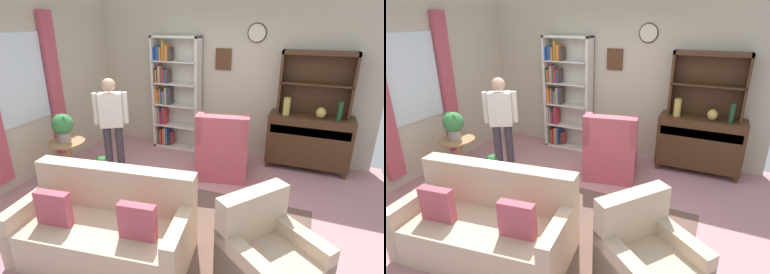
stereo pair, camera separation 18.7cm
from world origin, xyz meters
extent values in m
cube|color=#B27A7F|center=(0.00, 0.00, -0.01)|extent=(5.40, 4.60, 0.02)
cube|color=#BCB299|center=(0.00, 2.13, 1.40)|extent=(5.00, 0.06, 2.80)
cylinder|color=beige|center=(0.49, 2.08, 2.16)|extent=(0.28, 0.03, 0.28)
torus|color=#382314|center=(0.49, 2.08, 2.16)|extent=(0.31, 0.02, 0.31)
cube|color=#4C2D19|center=(-0.06, 2.08, 1.72)|extent=(0.28, 0.03, 0.36)
cube|color=#BCB299|center=(-2.53, 0.00, 1.40)|extent=(0.06, 4.20, 2.80)
cube|color=silver|center=(-2.49, -0.02, 1.55)|extent=(0.02, 0.90, 1.30)
cube|color=#B24756|center=(-2.44, 0.56, 1.35)|extent=(0.08, 0.24, 2.30)
cube|color=brown|center=(0.20, -0.30, 0.00)|extent=(2.93, 1.67, 0.01)
cube|color=silver|center=(-1.33, 1.93, 1.05)|extent=(0.04, 0.30, 2.10)
cube|color=silver|center=(-0.47, 1.93, 1.05)|extent=(0.04, 0.30, 2.10)
cube|color=silver|center=(-0.90, 1.93, 2.08)|extent=(0.90, 0.30, 0.04)
cube|color=silver|center=(-0.90, 1.93, 0.02)|extent=(0.90, 0.30, 0.04)
cube|color=silver|center=(-0.90, 2.07, 1.05)|extent=(0.90, 0.01, 2.10)
cube|color=silver|center=(-0.90, 1.93, 0.44)|extent=(0.86, 0.30, 0.02)
cube|color=gray|center=(-1.29, 1.91, 0.20)|extent=(0.03, 0.22, 0.30)
cube|color=#337247|center=(-1.26, 1.91, 0.17)|extent=(0.04, 0.17, 0.23)
cube|color=#B22D33|center=(-1.21, 1.91, 0.19)|extent=(0.04, 0.24, 0.29)
cube|color=#CC7233|center=(-1.16, 1.91, 0.21)|extent=(0.04, 0.18, 0.32)
cube|color=gray|center=(-1.12, 1.91, 0.21)|extent=(0.04, 0.23, 0.33)
cube|color=#284C8C|center=(-1.07, 1.91, 0.22)|extent=(0.03, 0.22, 0.34)
cube|color=#3F3833|center=(-1.03, 1.91, 0.17)|extent=(0.04, 0.13, 0.23)
cube|color=#B22D33|center=(-0.99, 1.91, 0.18)|extent=(0.03, 0.10, 0.26)
cube|color=silver|center=(-0.90, 1.93, 0.85)|extent=(0.86, 0.30, 0.02)
cube|color=gray|center=(-1.29, 1.91, 0.62)|extent=(0.04, 0.22, 0.33)
cube|color=gray|center=(-1.25, 1.91, 0.61)|extent=(0.02, 0.19, 0.30)
cube|color=#B22D33|center=(-1.21, 1.91, 0.57)|extent=(0.03, 0.17, 0.23)
cube|color=#723F7F|center=(-1.18, 1.91, 0.61)|extent=(0.04, 0.11, 0.32)
cube|color=#B22D33|center=(-1.13, 1.91, 0.62)|extent=(0.03, 0.17, 0.34)
cube|color=silver|center=(-0.90, 1.93, 1.25)|extent=(0.86, 0.30, 0.02)
cube|color=#CC7233|center=(-1.29, 1.91, 1.00)|extent=(0.04, 0.17, 0.29)
cube|color=#CC7233|center=(-1.25, 1.91, 0.98)|extent=(0.02, 0.22, 0.24)
cube|color=#CC7233|center=(-1.22, 1.91, 1.00)|extent=(0.02, 0.16, 0.29)
cube|color=#284C8C|center=(-1.19, 1.91, 0.98)|extent=(0.04, 0.16, 0.25)
cube|color=gold|center=(-1.15, 1.91, 0.98)|extent=(0.02, 0.17, 0.24)
cube|color=#723F7F|center=(-1.12, 1.91, 0.99)|extent=(0.02, 0.17, 0.27)
cube|color=gray|center=(-1.08, 1.91, 1.02)|extent=(0.04, 0.21, 0.32)
cube|color=#284C8C|center=(-1.04, 1.91, 1.01)|extent=(0.03, 0.15, 0.31)
cube|color=#3F3833|center=(-1.01, 1.91, 1.02)|extent=(0.02, 0.17, 0.32)
cube|color=silver|center=(-0.90, 1.93, 1.66)|extent=(0.86, 0.30, 0.02)
cube|color=#3F3833|center=(-1.29, 1.91, 1.40)|extent=(0.03, 0.23, 0.27)
cube|color=#CC7233|center=(-1.26, 1.91, 1.38)|extent=(0.03, 0.22, 0.23)
cube|color=#B22D33|center=(-1.24, 1.91, 1.42)|extent=(0.02, 0.10, 0.32)
cube|color=gray|center=(-1.20, 1.91, 1.41)|extent=(0.04, 0.22, 0.30)
cube|color=#B22D33|center=(-1.15, 1.91, 1.39)|extent=(0.04, 0.11, 0.26)
cube|color=#284C8C|center=(-1.11, 1.91, 1.37)|extent=(0.03, 0.12, 0.22)
cube|color=gray|center=(-1.07, 1.91, 1.38)|extent=(0.03, 0.11, 0.24)
cube|color=#3F3833|center=(-1.04, 1.91, 1.39)|extent=(0.03, 0.19, 0.26)
cube|color=#284C8C|center=(-1.30, 1.91, 1.78)|extent=(0.02, 0.23, 0.23)
cube|color=#284C8C|center=(-1.26, 1.91, 1.79)|extent=(0.04, 0.14, 0.25)
cube|color=#284C8C|center=(-1.21, 1.91, 1.79)|extent=(0.04, 0.18, 0.24)
cube|color=#CC7233|center=(-1.17, 1.91, 1.78)|extent=(0.03, 0.18, 0.23)
cube|color=gold|center=(-1.13, 1.91, 1.83)|extent=(0.04, 0.12, 0.34)
cube|color=#CC7233|center=(-1.08, 1.91, 1.81)|extent=(0.04, 0.13, 0.28)
cube|color=#CC7233|center=(-1.03, 1.91, 1.80)|extent=(0.04, 0.23, 0.27)
cube|color=#3F3833|center=(-0.99, 1.91, 1.78)|extent=(0.04, 0.16, 0.24)
cube|color=#422816|center=(1.49, 1.86, 0.51)|extent=(1.30, 0.45, 0.82)
cube|color=#422816|center=(0.89, 1.69, 0.05)|extent=(0.06, 0.06, 0.10)
cube|color=#422816|center=(2.09, 1.69, 0.05)|extent=(0.06, 0.06, 0.10)
cube|color=#422816|center=(0.89, 2.04, 0.05)|extent=(0.06, 0.06, 0.10)
cube|color=#422816|center=(2.09, 2.04, 0.05)|extent=(0.06, 0.06, 0.10)
cube|color=#352012|center=(1.49, 1.64, 0.71)|extent=(1.20, 0.01, 0.14)
cube|color=#422816|center=(0.96, 1.94, 1.42)|extent=(0.04, 0.26, 1.00)
cube|color=#422816|center=(2.02, 1.94, 1.42)|extent=(0.04, 0.26, 1.00)
cube|color=#422816|center=(1.49, 1.94, 1.89)|extent=(1.10, 0.26, 0.06)
cube|color=#422816|center=(1.49, 1.94, 1.42)|extent=(1.06, 0.26, 0.02)
cube|color=#422816|center=(1.49, 2.06, 1.42)|extent=(1.10, 0.01, 1.00)
cylinder|color=tan|center=(1.10, 1.78, 1.06)|extent=(0.11, 0.11, 0.28)
ellipsoid|color=tan|center=(1.62, 1.79, 1.01)|extent=(0.15, 0.15, 0.17)
cylinder|color=#194223|center=(1.88, 1.77, 1.07)|extent=(0.07, 0.07, 0.29)
cube|color=#C6AD8E|center=(-0.35, -1.14, 0.21)|extent=(1.90, 1.09, 0.42)
cube|color=#C6AD8E|center=(-0.40, -0.82, 0.66)|extent=(1.81, 0.44, 0.48)
cube|color=#C6AD8E|center=(-1.17, -1.25, 0.30)|extent=(0.25, 0.86, 0.60)
cube|color=#C6AD8E|center=(0.47, -1.03, 0.30)|extent=(0.25, 0.86, 0.60)
cube|color=#B74C5B|center=(-0.78, -1.32, 0.60)|extent=(0.37, 0.15, 0.36)
cube|color=#B74C5B|center=(0.11, -1.20, 0.60)|extent=(0.37, 0.15, 0.36)
cube|color=white|center=(-0.40, -0.82, 0.90)|extent=(0.38, 0.23, 0.00)
cube|color=#C6AD8E|center=(1.33, -0.91, 0.20)|extent=(1.08, 1.07, 0.40)
cube|color=#C6AD8E|center=(1.09, -0.73, 0.64)|extent=(0.60, 0.70, 0.48)
cube|color=#C6AD8E|center=(1.51, -0.67, 0.28)|extent=(0.70, 0.59, 0.55)
cube|color=#B74C5B|center=(0.24, 1.19, 0.21)|extent=(0.91, 0.93, 0.42)
cube|color=#B74C5B|center=(0.30, 0.90, 0.74)|extent=(0.80, 0.34, 0.63)
cube|color=#B74C5B|center=(0.62, 1.00, 0.83)|extent=(0.15, 0.29, 0.44)
cube|color=#B74C5B|center=(-0.05, 0.87, 0.83)|extent=(0.15, 0.29, 0.44)
cylinder|color=#997047|center=(-1.86, 0.06, 0.64)|extent=(0.52, 0.52, 0.03)
cylinder|color=#997047|center=(-1.86, 0.06, 0.31)|extent=(0.08, 0.08, 0.62)
cylinder|color=#997047|center=(-1.86, 0.06, 0.01)|extent=(0.36, 0.36, 0.03)
cylinder|color=gray|center=(-1.89, 0.05, 0.73)|extent=(0.18, 0.18, 0.14)
sphere|color=#387F42|center=(-1.89, 0.05, 0.92)|extent=(0.31, 0.31, 0.31)
ellipsoid|color=#387F42|center=(-2.00, 0.05, 0.96)|extent=(0.09, 0.05, 0.22)
ellipsoid|color=#387F42|center=(-1.80, 0.00, 0.96)|extent=(0.09, 0.05, 0.22)
cylinder|color=#AD6B4C|center=(-1.52, 0.39, 0.05)|extent=(0.14, 0.14, 0.11)
sphere|color=#387F42|center=(-1.52, 0.39, 0.20)|extent=(0.23, 0.23, 0.23)
ellipsoid|color=#387F42|center=(-1.58, 0.34, 0.23)|extent=(0.07, 0.04, 0.16)
ellipsoid|color=#387F42|center=(-1.53, 0.31, 0.23)|extent=(0.07, 0.04, 0.16)
ellipsoid|color=#387F42|center=(-1.60, 0.39, 0.23)|extent=(0.07, 0.04, 0.16)
ellipsoid|color=#387F42|center=(-1.56, 0.32, 0.23)|extent=(0.07, 0.04, 0.16)
cylinder|color=#38333D|center=(-1.43, 0.46, 0.41)|extent=(0.16, 0.16, 0.82)
cylinder|color=#38333D|center=(-1.27, 0.55, 0.41)|extent=(0.16, 0.16, 0.82)
cube|color=silver|center=(-1.35, 0.50, 1.08)|extent=(0.39, 0.34, 0.52)
sphere|color=tan|center=(-1.35, 0.50, 1.46)|extent=(0.27, 0.27, 0.20)
cylinder|color=silver|center=(-1.54, 0.39, 1.11)|extent=(0.11, 0.11, 0.48)
cylinder|color=silver|center=(-1.16, 0.61, 1.11)|extent=(0.11, 0.11, 0.48)
cube|color=#422816|center=(-0.27, -0.30, 0.40)|extent=(0.80, 0.50, 0.03)
cube|color=#422816|center=(-0.64, -0.52, 0.20)|extent=(0.05, 0.05, 0.39)
cube|color=#422816|center=(0.10, -0.52, 0.20)|extent=(0.05, 0.05, 0.39)
cube|color=#422816|center=(-0.64, -0.08, 0.20)|extent=(0.05, 0.05, 0.39)
cube|color=#422816|center=(0.10, -0.08, 0.20)|extent=(0.05, 0.05, 0.39)
cube|color=#337247|center=(-0.22, -0.27, 0.43)|extent=(0.18, 0.12, 0.03)
cube|color=#284C8C|center=(-0.22, -0.27, 0.46)|extent=(0.17, 0.11, 0.02)
cube|color=#723F7F|center=(-0.22, -0.28, 0.48)|extent=(0.17, 0.14, 0.03)
cube|color=gold|center=(-0.22, -0.28, 0.51)|extent=(0.16, 0.14, 0.02)
camera|label=1|loc=(1.48, -3.26, 2.37)|focal=29.11mm
camera|label=2|loc=(1.66, -3.19, 2.37)|focal=29.11mm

